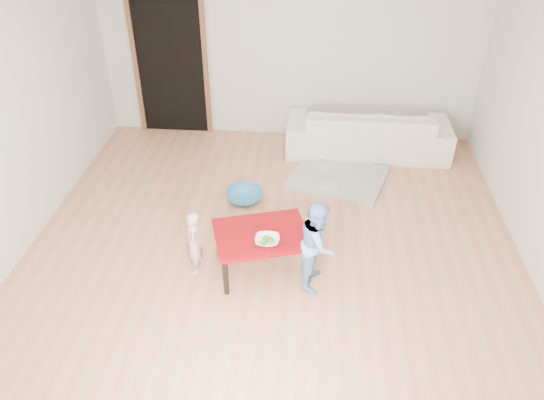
# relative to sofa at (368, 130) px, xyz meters

# --- Properties ---
(floor) EXTENTS (5.00, 5.00, 0.01)m
(floor) POSITION_rel_sofa_xyz_m (-1.07, -2.05, -0.31)
(floor) COLOR #BD7551
(floor) RESTS_ON ground
(back_wall) EXTENTS (5.00, 0.02, 2.60)m
(back_wall) POSITION_rel_sofa_xyz_m (-1.07, 0.45, 0.99)
(back_wall) COLOR beige
(back_wall) RESTS_ON floor
(left_wall) EXTENTS (0.02, 5.00, 2.60)m
(left_wall) POSITION_rel_sofa_xyz_m (-3.57, -2.05, 0.99)
(left_wall) COLOR beige
(left_wall) RESTS_ON floor
(doorway) EXTENTS (1.02, 0.08, 2.11)m
(doorway) POSITION_rel_sofa_xyz_m (-2.67, 0.43, 0.72)
(doorway) COLOR brown
(doorway) RESTS_ON back_wall
(sofa) EXTENTS (2.12, 0.85, 0.62)m
(sofa) POSITION_rel_sofa_xyz_m (0.00, 0.00, 0.00)
(sofa) COLOR white
(sofa) RESTS_ON floor
(cushion) EXTENTS (0.45, 0.41, 0.11)m
(cushion) POSITION_rel_sofa_xyz_m (-0.39, -0.14, 0.15)
(cushion) COLOR orange
(cushion) RESTS_ON sofa
(red_table) EXTENTS (1.01, 0.87, 0.43)m
(red_table) POSITION_rel_sofa_xyz_m (-1.16, -2.49, -0.09)
(red_table) COLOR maroon
(red_table) RESTS_ON floor
(bowl) EXTENTS (0.22, 0.22, 0.05)m
(bowl) POSITION_rel_sofa_xyz_m (-1.09, -2.63, 0.15)
(bowl) COLOR white
(bowl) RESTS_ON red_table
(broccoli) EXTENTS (0.12, 0.12, 0.06)m
(broccoli) POSITION_rel_sofa_xyz_m (-1.09, -2.63, 0.15)
(broccoli) COLOR #2D5919
(broccoli) RESTS_ON red_table
(child_pink) EXTENTS (0.21, 0.27, 0.66)m
(child_pink) POSITION_rel_sofa_xyz_m (-1.79, -2.56, 0.02)
(child_pink) COLOR pink
(child_pink) RESTS_ON floor
(child_blue) EXTENTS (0.40, 0.48, 0.89)m
(child_blue) POSITION_rel_sofa_xyz_m (-0.63, -2.61, 0.14)
(child_blue) COLOR #618EE2
(child_blue) RESTS_ON floor
(basin) EXTENTS (0.42, 0.42, 0.13)m
(basin) POSITION_rel_sofa_xyz_m (-1.47, -1.33, -0.24)
(basin) COLOR teal
(basin) RESTS_ON floor
(blanket) EXTENTS (1.32, 1.20, 0.05)m
(blanket) POSITION_rel_sofa_xyz_m (-0.39, -0.77, -0.28)
(blanket) COLOR #B6B1A1
(blanket) RESTS_ON floor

